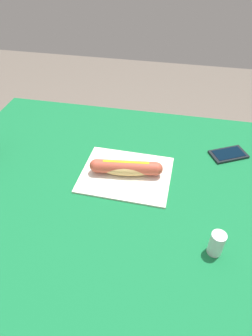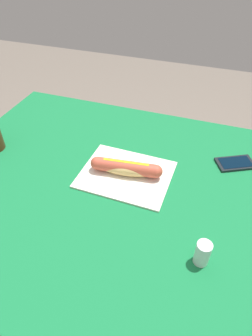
{
  "view_description": "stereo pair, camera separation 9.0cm",
  "coord_description": "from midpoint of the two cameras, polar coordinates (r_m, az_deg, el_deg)",
  "views": [
    {
      "loc": [
        -0.15,
        0.6,
        1.41
      ],
      "look_at": [
        -0.02,
        -0.06,
        0.81
      ],
      "focal_mm": 31.24,
      "sensor_mm": 36.0,
      "label": 1
    },
    {
      "loc": [
        -0.24,
        0.58,
        1.41
      ],
      "look_at": [
        -0.02,
        -0.06,
        0.81
      ],
      "focal_mm": 31.24,
      "sensor_mm": 36.0,
      "label": 2
    }
  ],
  "objects": [
    {
      "name": "ground_plane",
      "position": [
        1.54,
        -3.04,
        -24.85
      ],
      "size": [
        6.0,
        6.0,
        0.0
      ],
      "primitive_type": "plane",
      "color": "#6B6056",
      "rests_on": "ground"
    },
    {
      "name": "dining_table",
      "position": [
        0.99,
        -4.37,
        -9.6
      ],
      "size": [
        1.15,
        0.92,
        0.78
      ],
      "color": "brown",
      "rests_on": "ground"
    },
    {
      "name": "paper_wrapper",
      "position": [
        0.92,
        -2.8,
        -1.39
      ],
      "size": [
        0.28,
        0.23,
        0.01
      ],
      "primitive_type": "cube",
      "rotation": [
        0.0,
        0.0,
        -0.02
      ],
      "color": "silver",
      "rests_on": "dining_table"
    },
    {
      "name": "hot_dog",
      "position": [
        0.9,
        -2.86,
        -0.07
      ],
      "size": [
        0.23,
        0.07,
        0.05
      ],
      "color": "#DBB26B",
      "rests_on": "paper_wrapper"
    },
    {
      "name": "cell_phone",
      "position": [
        1.04,
        17.05,
        2.48
      ],
      "size": [
        0.14,
        0.12,
        0.01
      ],
      "color": "black",
      "rests_on": "dining_table"
    },
    {
      "name": "salt_shaker",
      "position": [
        0.73,
        13.84,
        -14.32
      ],
      "size": [
        0.04,
        0.04,
        0.07
      ],
      "primitive_type": "cylinder",
      "color": "silver",
      "rests_on": "dining_table"
    }
  ]
}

